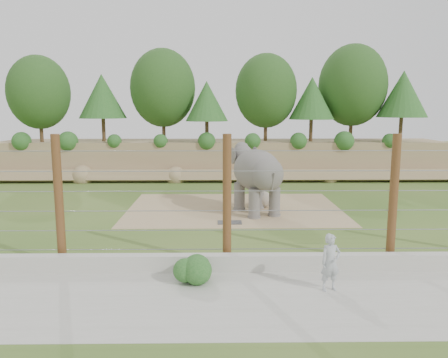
{
  "coord_description": "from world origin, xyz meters",
  "views": [
    {
      "loc": [
        -0.27,
        -17.25,
        4.75
      ],
      "look_at": [
        0.0,
        2.0,
        1.6
      ],
      "focal_mm": 35.0,
      "sensor_mm": 36.0,
      "label": 1
    }
  ],
  "objects_px": {
    "elephant": "(257,180)",
    "barrier_fence": "(227,201)",
    "zookeeper": "(331,262)",
    "stone_ball": "(264,199)"
  },
  "relations": [
    {
      "from": "zookeeper",
      "to": "stone_ball",
      "type": "bearing_deg",
      "value": 79.19
    },
    {
      "from": "elephant",
      "to": "zookeeper",
      "type": "xyz_separation_m",
      "value": [
        1.18,
        -8.55,
        -0.75
      ]
    },
    {
      "from": "elephant",
      "to": "barrier_fence",
      "type": "xyz_separation_m",
      "value": [
        -1.48,
        -6.62,
        0.48
      ]
    },
    {
      "from": "elephant",
      "to": "barrier_fence",
      "type": "distance_m",
      "value": 6.8
    },
    {
      "from": "elephant",
      "to": "barrier_fence",
      "type": "bearing_deg",
      "value": -123.33
    },
    {
      "from": "zookeeper",
      "to": "barrier_fence",
      "type": "bearing_deg",
      "value": 128.8
    },
    {
      "from": "stone_ball",
      "to": "barrier_fence",
      "type": "height_order",
      "value": "barrier_fence"
    },
    {
      "from": "barrier_fence",
      "to": "zookeeper",
      "type": "distance_m",
      "value": 3.51
    },
    {
      "from": "elephant",
      "to": "stone_ball",
      "type": "bearing_deg",
      "value": 46.88
    },
    {
      "from": "stone_ball",
      "to": "barrier_fence",
      "type": "xyz_separation_m",
      "value": [
        -1.93,
        -7.71,
        1.59
      ]
    }
  ]
}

